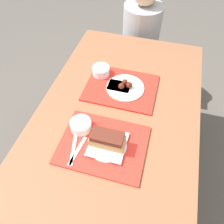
% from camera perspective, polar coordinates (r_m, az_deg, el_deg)
% --- Properties ---
extents(ground_plane, '(12.00, 12.00, 0.00)m').
position_cam_1_polar(ground_plane, '(1.88, 0.47, -16.46)').
color(ground_plane, '#4C4742').
extents(picnic_table, '(0.91, 1.67, 0.78)m').
position_cam_1_polar(picnic_table, '(1.28, 0.66, -4.78)').
color(picnic_table, brown).
rests_on(picnic_table, ground_plane).
extents(picnic_bench_far, '(0.86, 0.28, 0.45)m').
position_cam_1_polar(picnic_bench_far, '(2.22, 7.87, 12.82)').
color(picnic_bench_far, brown).
rests_on(picnic_bench_far, ground_plane).
extents(tray_near, '(0.43, 0.33, 0.01)m').
position_cam_1_polar(tray_near, '(1.11, -2.36, -8.49)').
color(tray_near, red).
rests_on(tray_near, picnic_table).
extents(tray_far, '(0.43, 0.33, 0.01)m').
position_cam_1_polar(tray_far, '(1.36, 2.37, 6.39)').
color(tray_far, red).
rests_on(tray_far, picnic_table).
extents(bowl_coleslaw_near, '(0.11, 0.11, 0.05)m').
position_cam_1_polar(bowl_coleslaw_near, '(1.14, -8.15, -3.37)').
color(bowl_coleslaw_near, silver).
rests_on(bowl_coleslaw_near, tray_near).
extents(brisket_sandwich_plate, '(0.19, 0.19, 0.10)m').
position_cam_1_polar(brisket_sandwich_plate, '(1.07, -1.18, -7.67)').
color(brisket_sandwich_plate, white).
rests_on(brisket_sandwich_plate, tray_near).
extents(plastic_fork_near, '(0.05, 0.17, 0.00)m').
position_cam_1_polar(plastic_fork_near, '(1.10, -10.07, -9.68)').
color(plastic_fork_near, white).
rests_on(plastic_fork_near, tray_near).
extents(plastic_knife_near, '(0.04, 0.17, 0.00)m').
position_cam_1_polar(plastic_knife_near, '(1.10, -9.00, -9.98)').
color(plastic_knife_near, white).
rests_on(plastic_knife_near, tray_near).
extents(bowl_coleslaw_far, '(0.11, 0.11, 0.05)m').
position_cam_1_polar(bowl_coleslaw_far, '(1.43, -2.91, 10.83)').
color(bowl_coleslaw_far, silver).
rests_on(bowl_coleslaw_far, tray_far).
extents(wings_plate_far, '(0.23, 0.23, 0.05)m').
position_cam_1_polar(wings_plate_far, '(1.34, 3.41, 6.63)').
color(wings_plate_far, white).
rests_on(wings_plate_far, tray_far).
extents(napkin_far, '(0.14, 0.10, 0.01)m').
position_cam_1_polar(napkin_far, '(1.35, 1.85, 6.73)').
color(napkin_far, white).
rests_on(napkin_far, tray_far).
extents(person_seated_across, '(0.32, 0.32, 0.67)m').
position_cam_1_polar(person_seated_across, '(2.03, 7.74, 20.83)').
color(person_seated_across, '#9E9EA3').
rests_on(person_seated_across, picnic_bench_far).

